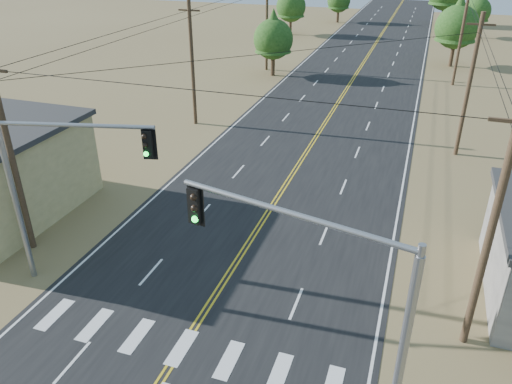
% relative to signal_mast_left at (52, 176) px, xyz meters
% --- Properties ---
extents(road, '(15.00, 200.00, 0.02)m').
position_rel_signal_mast_left_xyz_m(road, '(6.89, 19.54, -5.32)').
color(road, black).
rests_on(road, ground).
extents(utility_pole_left_near, '(1.80, 0.30, 10.00)m').
position_rel_signal_mast_left_xyz_m(utility_pole_left_near, '(-3.61, 1.54, -0.22)').
color(utility_pole_left_near, '#4C3826').
rests_on(utility_pole_left_near, ground).
extents(utility_pole_left_mid, '(1.80, 0.30, 10.00)m').
position_rel_signal_mast_left_xyz_m(utility_pole_left_mid, '(-3.61, 21.54, -0.22)').
color(utility_pole_left_mid, '#4C3826').
rests_on(utility_pole_left_mid, ground).
extents(utility_pole_left_far, '(1.80, 0.30, 10.00)m').
position_rel_signal_mast_left_xyz_m(utility_pole_left_far, '(-3.61, 41.54, -0.22)').
color(utility_pole_left_far, '#4C3826').
rests_on(utility_pole_left_far, ground).
extents(utility_pole_right_near, '(1.80, 0.30, 10.00)m').
position_rel_signal_mast_left_xyz_m(utility_pole_right_near, '(17.39, 1.54, -0.22)').
color(utility_pole_right_near, '#4C3826').
rests_on(utility_pole_right_near, ground).
extents(utility_pole_right_mid, '(1.80, 0.30, 10.00)m').
position_rel_signal_mast_left_xyz_m(utility_pole_right_mid, '(17.39, 21.54, -0.22)').
color(utility_pole_right_mid, '#4C3826').
rests_on(utility_pole_right_mid, ground).
extents(utility_pole_right_far, '(1.80, 0.30, 10.00)m').
position_rel_signal_mast_left_xyz_m(utility_pole_right_far, '(17.39, 41.54, -0.22)').
color(utility_pole_right_far, '#4C3826').
rests_on(utility_pole_right_far, ground).
extents(signal_mast_left, '(6.55, 1.83, 7.87)m').
position_rel_signal_mast_left_xyz_m(signal_mast_left, '(0.00, 0.00, 0.00)').
color(signal_mast_left, gray).
rests_on(signal_mast_left, ground).
extents(signal_mast_right, '(7.10, 1.88, 7.99)m').
position_rel_signal_mast_left_xyz_m(signal_mast_right, '(12.82, -4.26, 0.12)').
color(signal_mast_right, gray).
rests_on(signal_mast_right, ground).
extents(tree_left_near, '(4.40, 4.40, 7.33)m').
position_rel_signal_mast_left_xyz_m(tree_left_near, '(-2.11, 39.22, -0.85)').
color(tree_left_near, '#3F2D1E').
rests_on(tree_left_near, ground).
extents(tree_left_mid, '(4.62, 4.62, 7.70)m').
position_rel_signal_mast_left_xyz_m(tree_left_mid, '(-7.05, 64.97, -0.63)').
color(tree_left_mid, '#3F2D1E').
rests_on(tree_left_mid, ground).
extents(tree_right_near, '(5.05, 5.05, 8.42)m').
position_rel_signal_mast_left_xyz_m(tree_right_near, '(17.20, 50.42, -0.18)').
color(tree_right_near, '#3F2D1E').
rests_on(tree_right_near, ground).
extents(tree_right_mid, '(4.22, 4.22, 7.03)m').
position_rel_signal_mast_left_xyz_m(tree_right_mid, '(20.52, 71.61, -1.04)').
color(tree_right_mid, '#3F2D1E').
rests_on(tree_right_mid, ground).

